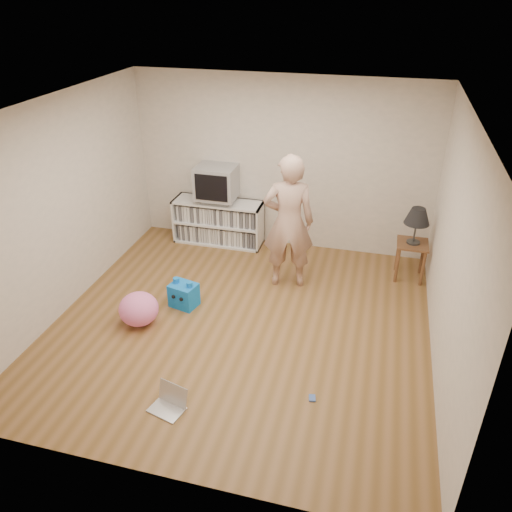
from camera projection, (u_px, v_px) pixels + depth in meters
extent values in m
plane|color=brown|center=(241.00, 323.00, 6.15)|extent=(4.50, 4.50, 0.00)
cube|color=silver|center=(282.00, 165.00, 7.42)|extent=(4.50, 0.02, 2.60)
cube|color=silver|center=(152.00, 360.00, 3.62)|extent=(4.50, 0.02, 2.60)
cube|color=silver|center=(60.00, 208.00, 6.02)|extent=(0.02, 4.50, 2.60)
cube|color=silver|center=(453.00, 253.00, 5.02)|extent=(0.02, 4.50, 2.60)
cube|color=white|center=(237.00, 109.00, 4.89)|extent=(4.50, 4.50, 0.01)
cube|color=white|center=(223.00, 216.00, 8.08)|extent=(1.40, 0.03, 0.70)
cube|color=white|center=(178.00, 217.00, 8.05)|extent=(0.03, 0.45, 0.70)
cube|color=white|center=(260.00, 227.00, 7.75)|extent=(0.03, 0.45, 0.70)
cube|color=white|center=(219.00, 241.00, 8.06)|extent=(1.40, 0.45, 0.03)
cube|color=white|center=(218.00, 222.00, 7.90)|extent=(1.34, 0.45, 0.03)
cube|color=white|center=(218.00, 202.00, 7.74)|extent=(1.40, 0.45, 0.03)
cube|color=silver|center=(218.00, 222.00, 7.90)|extent=(1.26, 0.36, 0.64)
cube|color=gray|center=(217.00, 199.00, 7.71)|extent=(0.45, 0.35, 0.07)
cube|color=#99999E|center=(217.00, 182.00, 7.57)|extent=(0.60, 0.52, 0.50)
cube|color=black|center=(211.00, 188.00, 7.35)|extent=(0.50, 0.01, 0.40)
cylinder|color=brown|center=(397.00, 266.00, 6.87)|extent=(0.04, 0.04, 0.52)
cylinder|color=brown|center=(423.00, 269.00, 6.80)|extent=(0.04, 0.04, 0.52)
cylinder|color=brown|center=(397.00, 254.00, 7.16)|extent=(0.04, 0.04, 0.52)
cylinder|color=brown|center=(422.00, 257.00, 7.08)|extent=(0.04, 0.04, 0.52)
cube|color=brown|center=(413.00, 244.00, 6.84)|extent=(0.42, 0.42, 0.03)
cylinder|color=#333333|center=(413.00, 242.00, 6.83)|extent=(0.18, 0.18, 0.02)
cylinder|color=#333333|center=(415.00, 231.00, 6.75)|extent=(0.02, 0.02, 0.32)
imported|color=tan|center=(289.00, 222.00, 6.53)|extent=(0.75, 0.58, 1.85)
cube|color=silver|center=(167.00, 410.00, 4.91)|extent=(0.38, 0.31, 0.02)
cube|color=silver|center=(173.00, 394.00, 4.94)|extent=(0.34, 0.15, 0.22)
cube|color=black|center=(173.00, 394.00, 4.94)|extent=(0.30, 0.13, 0.18)
cube|color=#4667BC|center=(312.00, 398.00, 5.04)|extent=(0.08, 0.10, 0.02)
cube|color=blue|center=(184.00, 295.00, 6.42)|extent=(0.38, 0.33, 0.31)
cylinder|color=blue|center=(176.00, 280.00, 6.37)|extent=(0.08, 0.08, 0.07)
cylinder|color=blue|center=(190.00, 285.00, 6.28)|extent=(0.08, 0.08, 0.07)
sphere|color=black|center=(173.00, 297.00, 6.32)|extent=(0.05, 0.05, 0.05)
sphere|color=black|center=(181.00, 299.00, 6.27)|extent=(0.05, 0.05, 0.05)
ellipsoid|color=pink|center=(139.00, 309.00, 6.07)|extent=(0.49, 0.49, 0.41)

